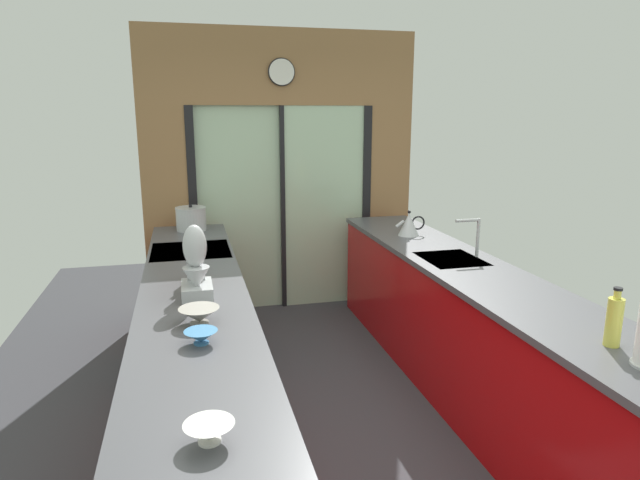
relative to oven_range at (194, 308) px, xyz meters
name	(u,v)px	position (x,y,z in m)	size (l,w,h in m)	color
ground_plane	(328,389)	(0.91, -0.65, -0.47)	(5.04, 7.60, 0.02)	#38383D
back_wall_unit	(282,156)	(0.91, 1.15, 1.07)	(2.64, 0.12, 2.70)	olive
left_counter_run	(198,371)	(0.00, -1.12, 0.01)	(0.62, 3.80, 0.92)	#AD0C0F
right_counter_run	(467,331)	(1.82, -0.95, 0.01)	(0.62, 3.80, 0.92)	#AD0C0F
sink_faucet	(474,232)	(1.97, -0.70, 0.65)	(0.19, 0.02, 0.28)	#B7BABC
oven_range	(194,308)	(0.00, 0.00, 0.00)	(0.60, 0.60, 0.92)	black
mixing_bowl_near	(209,432)	(0.02, -2.56, 0.50)	(0.16, 0.16, 0.07)	silver
mixing_bowl_mid	(201,337)	(0.02, -1.78, 0.50)	(0.15, 0.15, 0.06)	teal
mixing_bowl_far	(199,315)	(0.02, -1.53, 0.51)	(0.20, 0.20, 0.08)	gray
knife_block	(195,266)	(0.02, -0.84, 0.57)	(0.08, 0.14, 0.28)	brown
stand_mixer	(196,270)	(0.02, -1.12, 0.63)	(0.17, 0.27, 0.42)	#B7BABC
stock_pot	(191,219)	(0.02, 0.73, 0.57)	(0.27, 0.27, 0.23)	#B7BABC
kettle	(409,224)	(1.80, 0.08, 0.56)	(0.26, 0.18, 0.22)	#B7BABC
soap_bottle	(614,321)	(1.80, -2.24, 0.58)	(0.07, 0.07, 0.27)	#D1CC4C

